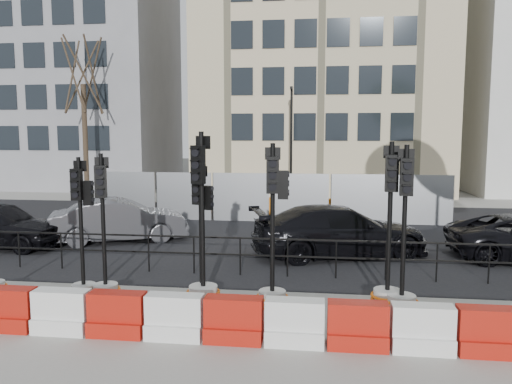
# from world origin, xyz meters

# --- Properties ---
(ground) EXTENTS (120.00, 120.00, 0.00)m
(ground) POSITION_xyz_m (0.00, 0.00, 0.00)
(ground) COLOR #51514C
(ground) RESTS_ON ground
(sidewalk_near) EXTENTS (40.00, 6.00, 0.02)m
(sidewalk_near) POSITION_xyz_m (0.00, -3.00, 0.01)
(sidewalk_near) COLOR gray
(sidewalk_near) RESTS_ON ground
(road) EXTENTS (40.00, 14.00, 0.03)m
(road) POSITION_xyz_m (0.00, 7.00, 0.01)
(road) COLOR black
(road) RESTS_ON ground
(sidewalk_far) EXTENTS (40.00, 4.00, 0.02)m
(sidewalk_far) POSITION_xyz_m (0.00, 16.00, 0.01)
(sidewalk_far) COLOR gray
(sidewalk_far) RESTS_ON ground
(building_grey) EXTENTS (11.00, 9.06, 14.00)m
(building_grey) POSITION_xyz_m (-14.00, 21.99, 7.00)
(building_grey) COLOR gray
(building_grey) RESTS_ON ground
(building_cream) EXTENTS (15.00, 10.06, 18.00)m
(building_cream) POSITION_xyz_m (2.00, 21.99, 9.00)
(building_cream) COLOR #B9AF87
(building_cream) RESTS_ON ground
(kerb_railing) EXTENTS (18.00, 0.04, 1.00)m
(kerb_railing) POSITION_xyz_m (0.00, 1.20, 0.69)
(kerb_railing) COLOR black
(kerb_railing) RESTS_ON ground
(heras_fencing) EXTENTS (14.33, 1.72, 2.00)m
(heras_fencing) POSITION_xyz_m (0.57, 9.86, 0.65)
(heras_fencing) COLOR gray
(heras_fencing) RESTS_ON ground
(lamp_post_far) EXTENTS (0.12, 0.56, 6.00)m
(lamp_post_far) POSITION_xyz_m (0.50, 14.98, 3.22)
(lamp_post_far) COLOR black
(lamp_post_far) RESTS_ON ground
(tree_bare_far) EXTENTS (2.00, 2.00, 9.00)m
(tree_bare_far) POSITION_xyz_m (-11.00, 15.50, 6.65)
(tree_bare_far) COLOR #473828
(tree_bare_far) RESTS_ON ground
(barrier_row) EXTENTS (16.75, 0.50, 0.80)m
(barrier_row) POSITION_xyz_m (0.00, -2.80, 0.37)
(barrier_row) COLOR red
(barrier_row) RESTS_ON ground
(traffic_signal_b) EXTENTS (0.61, 0.61, 3.11)m
(traffic_signal_b) POSITION_xyz_m (-3.04, -1.13, 0.74)
(traffic_signal_b) COLOR #BBBBB7
(traffic_signal_b) RESTS_ON ground
(traffic_signal_c) EXTENTS (0.63, 0.63, 3.19)m
(traffic_signal_c) POSITION_xyz_m (-2.57, -1.09, 0.66)
(traffic_signal_c) COLOR #BBBBB7
(traffic_signal_c) RESTS_ON ground
(traffic_signal_d) EXTENTS (0.59, 0.59, 3.00)m
(traffic_signal_d) POSITION_xyz_m (-0.50, -0.90, 0.72)
(traffic_signal_d) COLOR #BBBBB7
(traffic_signal_d) RESTS_ON ground
(traffic_signal_e) EXTENTS (0.72, 0.72, 3.64)m
(traffic_signal_e) POSITION_xyz_m (-0.42, -1.12, 0.75)
(traffic_signal_e) COLOR #BBBBB7
(traffic_signal_e) RESTS_ON ground
(traffic_signal_f) EXTENTS (0.67, 0.67, 3.41)m
(traffic_signal_f) POSITION_xyz_m (1.05, -1.18, 0.81)
(traffic_signal_f) COLOR #BBBBB7
(traffic_signal_f) RESTS_ON ground
(traffic_signal_g) EXTENTS (0.67, 0.67, 3.39)m
(traffic_signal_g) POSITION_xyz_m (3.61, -1.12, 0.70)
(traffic_signal_g) COLOR #BBBBB7
(traffic_signal_g) RESTS_ON ground
(traffic_signal_h) EXTENTS (0.68, 0.68, 3.44)m
(traffic_signal_h) POSITION_xyz_m (3.38, -0.82, 0.71)
(traffic_signal_h) COLOR #BBBBB7
(traffic_signal_h) RESTS_ON ground
(car_b) EXTENTS (4.74, 5.51, 1.45)m
(car_b) POSITION_xyz_m (-4.60, 4.68, 0.72)
(car_b) COLOR #424347
(car_b) RESTS_ON ground
(car_c) EXTENTS (5.01, 6.36, 1.50)m
(car_c) POSITION_xyz_m (2.58, 3.61, 0.75)
(car_c) COLOR black
(car_c) RESTS_ON ground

